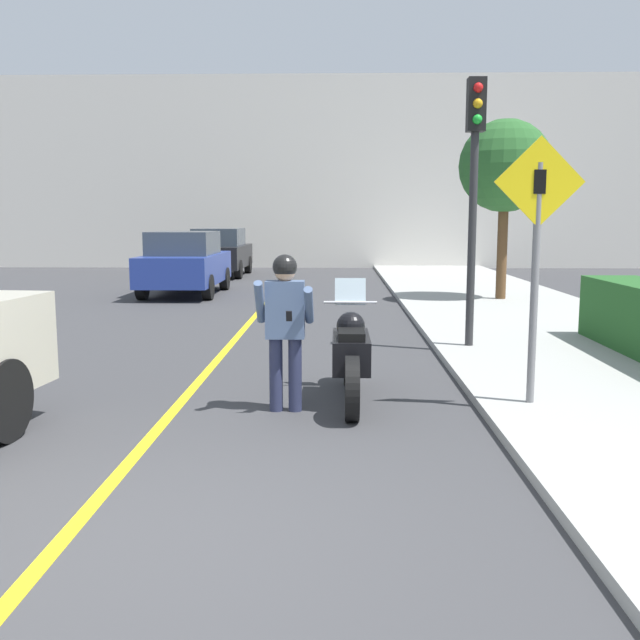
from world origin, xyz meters
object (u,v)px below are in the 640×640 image
(motorcycle, at_px, (351,355))
(parked_car_black, at_px, (220,252))
(person_biker, at_px, (285,317))
(street_tree, at_px, (505,167))
(parked_car_blue, at_px, (185,263))
(crossing_sign, at_px, (537,245))
(traffic_light, at_px, (474,163))

(motorcycle, bearing_deg, parked_car_black, 103.91)
(motorcycle, height_order, person_biker, person_biker)
(street_tree, xyz_separation_m, parked_car_black, (-8.12, 8.04, -2.36))
(person_biker, height_order, parked_car_black, parked_car_black)
(street_tree, bearing_deg, parked_car_black, 135.27)
(parked_car_blue, bearing_deg, motorcycle, -69.30)
(person_biker, relative_size, crossing_sign, 0.60)
(crossing_sign, relative_size, traffic_light, 0.69)
(person_biker, distance_m, street_tree, 11.11)
(traffic_light, relative_size, parked_car_black, 0.93)
(crossing_sign, bearing_deg, person_biker, -179.22)
(parked_car_black, bearing_deg, parked_car_blue, -88.83)
(traffic_light, xyz_separation_m, parked_car_blue, (-6.06, 8.17, -1.96))
(motorcycle, distance_m, parked_car_black, 18.06)
(person_biker, height_order, parked_car_blue, parked_car_blue)
(traffic_light, distance_m, street_tree, 6.80)
(motorcycle, distance_m, parked_car_blue, 11.92)
(person_biker, height_order, street_tree, street_tree)
(motorcycle, distance_m, person_biker, 0.95)
(motorcycle, height_order, parked_car_black, parked_car_black)
(person_biker, bearing_deg, crossing_sign, 0.78)
(crossing_sign, xyz_separation_m, traffic_light, (-0.02, 3.39, 1.08))
(person_biker, relative_size, parked_car_black, 0.39)
(parked_car_black, bearing_deg, traffic_light, -66.95)
(crossing_sign, bearing_deg, motorcycle, 167.66)
(street_tree, bearing_deg, person_biker, -114.22)
(motorcycle, xyz_separation_m, person_biker, (-0.69, -0.44, 0.48))
(parked_car_blue, relative_size, parked_car_black, 1.00)
(motorcycle, bearing_deg, traffic_light, 58.21)
(traffic_light, bearing_deg, street_tree, 73.47)
(street_tree, distance_m, parked_car_black, 11.67)
(crossing_sign, height_order, traffic_light, traffic_light)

